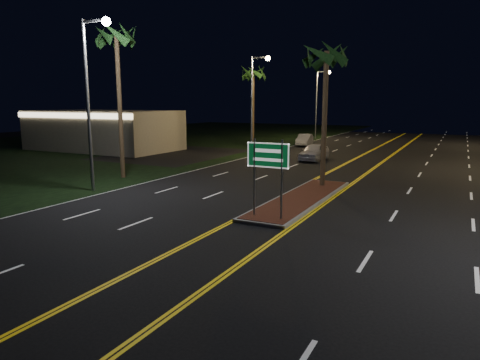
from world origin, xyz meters
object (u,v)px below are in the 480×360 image
Objects in this scene: palm_median at (327,55)px; car_far at (305,139)px; highway_sign at (268,163)px; palm_left_near at (116,38)px; streetlight_left_mid at (256,93)px; palm_left_far at (253,73)px; commercial_building at (104,130)px; car_near at (314,150)px; streetlight_left_near at (92,85)px; median_island at (302,199)px; streetlight_left_far at (319,96)px.

palm_median reaches higher than car_far.
highway_sign is 14.92m from palm_left_near.
streetlight_left_mid is at bearing 128.17° from palm_median.
highway_sign is at bearing -90.00° from palm_median.
palm_left_far reaches higher than car_far.
palm_left_near reaches higher than palm_left_far.
car_near is at bearing 4.76° from commercial_building.
streetlight_left_near is 0.92× the size of palm_left_near.
streetlight_left_mid reaches higher than car_far.
streetlight_left_far is at bearing 106.00° from median_island.
palm_left_near is 1.94× the size of car_near.
palm_median is at bearing -20.05° from commercial_building.
highway_sign is 0.39× the size of palm_median.
streetlight_left_mid is (-10.61, 21.20, 3.25)m from highway_sign.
streetlight_left_near is 40.00m from streetlight_left_far.
palm_left_far is at bearing 144.82° from car_near.
highway_sign is 0.36× the size of streetlight_left_near.
streetlight_left_mid is (-10.61, 17.00, 5.57)m from median_island.
palm_left_far is (-2.19, 24.00, 2.09)m from streetlight_left_near.
highway_sign reaches higher than car_near.
median_island is 3.20× the size of highway_sign.
palm_left_far is (-2.19, 4.00, 2.09)m from streetlight_left_mid.
streetlight_left_far is 11.60m from car_far.
commercial_building is at bearing -149.35° from car_far.
car_far is (3.83, 5.61, -6.99)m from palm_left_far.
commercial_building is 21.84m from car_far.
streetlight_left_near reaches higher than highway_sign.
median_island is 1.14× the size of streetlight_left_far.
commercial_building is 1.53× the size of palm_left_near.
car_near is (6.51, -22.19, -4.82)m from streetlight_left_far.
highway_sign is at bearing -22.60° from palm_left_near.
streetlight_left_mid is 8.39m from car_near.
streetlight_left_far is at bearing 106.60° from car_near.
streetlight_left_far is at bearing 57.35° from commercial_building.
streetlight_left_far is 16.28m from palm_left_far.
palm_left_near is (-1.89, 4.00, 3.02)m from streetlight_left_near.
streetlight_left_far reaches higher than palm_median.
commercial_building is 16.31m from streetlight_left_mid.
palm_left_near is at bearing -105.85° from car_far.
streetlight_left_far is (-10.61, 41.20, 3.25)m from highway_sign.
streetlight_left_near is 24.19m from palm_left_far.
highway_sign is at bearing -75.56° from streetlight_left_far.
palm_left_near is at bearing -121.06° from car_near.
palm_median is at bearing -53.82° from palm_left_far.
streetlight_left_near reaches higher than palm_left_far.
palm_left_near is (13.50, -11.99, 6.68)m from commercial_building.
streetlight_left_far is at bearing 104.44° from highway_sign.
palm_median is at bearing -72.42° from streetlight_left_far.
median_island is at bearing 15.78° from streetlight_left_near.
streetlight_left_near is 1.08× the size of palm_median.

